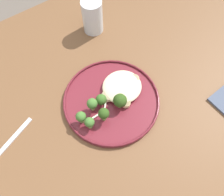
# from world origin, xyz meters

# --- Properties ---
(ground) EXTENTS (6.00, 6.00, 0.00)m
(ground) POSITION_xyz_m (0.00, 0.00, 0.00)
(ground) COLOR #665B51
(wooden_dining_table) EXTENTS (1.40, 1.00, 0.74)m
(wooden_dining_table) POSITION_xyz_m (0.00, 0.00, 0.66)
(wooden_dining_table) COLOR brown
(wooden_dining_table) RESTS_ON ground
(dinner_plate) EXTENTS (0.29, 0.29, 0.02)m
(dinner_plate) POSITION_xyz_m (-0.00, 0.01, 0.75)
(dinner_plate) COLOR maroon
(dinner_plate) RESTS_ON wooden_dining_table
(noodle_bed) EXTENTS (0.12, 0.12, 0.03)m
(noodle_bed) POSITION_xyz_m (-0.05, 0.00, 0.76)
(noodle_bed) COLOR beige
(noodle_bed) RESTS_ON dinner_plate
(seared_scallop_half_hidden) EXTENTS (0.03, 0.03, 0.01)m
(seared_scallop_half_hidden) POSITION_xyz_m (-0.06, -0.03, 0.76)
(seared_scallop_half_hidden) COLOR #E5C689
(seared_scallop_half_hidden) RESTS_ON dinner_plate
(seared_scallop_tilted_round) EXTENTS (0.03, 0.03, 0.02)m
(seared_scallop_tilted_round) POSITION_xyz_m (-0.04, -0.00, 0.76)
(seared_scallop_tilted_round) COLOR #DBB77A
(seared_scallop_tilted_round) RESTS_ON dinner_plate
(seared_scallop_on_noodles) EXTENTS (0.03, 0.03, 0.01)m
(seared_scallop_on_noodles) POSITION_xyz_m (-0.03, 0.05, 0.76)
(seared_scallop_on_noodles) COLOR #E5C689
(seared_scallop_on_noodles) RESTS_ON dinner_plate
(seared_scallop_front_small) EXTENTS (0.03, 0.03, 0.02)m
(seared_scallop_front_small) POSITION_xyz_m (-0.10, 0.00, 0.76)
(seared_scallop_front_small) COLOR beige
(seared_scallop_front_small) RESTS_ON dinner_plate
(seared_scallop_left_edge) EXTENTS (0.03, 0.03, 0.01)m
(seared_scallop_left_edge) POSITION_xyz_m (0.01, -0.00, 0.76)
(seared_scallop_left_edge) COLOR beige
(seared_scallop_left_edge) RESTS_ON dinner_plate
(seared_scallop_rear_pale) EXTENTS (0.03, 0.03, 0.01)m
(seared_scallop_rear_pale) POSITION_xyz_m (-0.08, 0.02, 0.76)
(seared_scallop_rear_pale) COLOR beige
(seared_scallop_rear_pale) RESTS_ON dinner_plate
(seared_scallop_large_seared) EXTENTS (0.02, 0.02, 0.02)m
(seared_scallop_large_seared) POSITION_xyz_m (-0.05, 0.03, 0.76)
(seared_scallop_large_seared) COLOR beige
(seared_scallop_large_seared) RESTS_ON dinner_plate
(broccoli_floret_front_edge) EXTENTS (0.03, 0.03, 0.04)m
(broccoli_floret_front_edge) POSITION_xyz_m (0.03, 0.01, 0.78)
(broccoli_floret_front_edge) COLOR #7A994C
(broccoli_floret_front_edge) RESTS_ON dinner_plate
(broccoli_floret_tall_stalk) EXTENTS (0.03, 0.03, 0.05)m
(broccoli_floret_tall_stalk) POSITION_xyz_m (0.06, 0.01, 0.78)
(broccoli_floret_tall_stalk) COLOR #89A356
(broccoli_floret_tall_stalk) RESTS_ON dinner_plate
(broccoli_floret_center_pile) EXTENTS (0.04, 0.04, 0.05)m
(broccoli_floret_center_pile) POSITION_xyz_m (-0.01, 0.04, 0.78)
(broccoli_floret_center_pile) COLOR #89A356
(broccoli_floret_center_pile) RESTS_ON dinner_plate
(broccoli_floret_right_tilted) EXTENTS (0.03, 0.03, 0.06)m
(broccoli_floret_right_tilted) POSITION_xyz_m (0.05, 0.05, 0.79)
(broccoli_floret_right_tilted) COLOR #7A994C
(broccoli_floret_right_tilted) RESTS_ON dinner_plate
(broccoli_floret_small_sprig) EXTENTS (0.03, 0.03, 0.05)m
(broccoli_floret_small_sprig) POSITION_xyz_m (0.10, 0.05, 0.78)
(broccoli_floret_small_sprig) COLOR #89A356
(broccoli_floret_small_sprig) RESTS_ON dinner_plate
(broccoli_floret_beside_noodles) EXTENTS (0.03, 0.03, 0.05)m
(broccoli_floret_beside_noodles) POSITION_xyz_m (0.11, 0.02, 0.78)
(broccoli_floret_beside_noodles) COLOR #7A994C
(broccoli_floret_beside_noodles) RESTS_ON dinner_plate
(onion_sliver_curled_piece) EXTENTS (0.05, 0.01, 0.00)m
(onion_sliver_curled_piece) POSITION_xyz_m (0.01, -0.00, 0.75)
(onion_sliver_curled_piece) COLOR silver
(onion_sliver_curled_piece) RESTS_ON dinner_plate
(onion_sliver_long_sliver) EXTENTS (0.03, 0.04, 0.00)m
(onion_sliver_long_sliver) POSITION_xyz_m (0.03, 0.02, 0.75)
(onion_sliver_long_sliver) COLOR silver
(onion_sliver_long_sliver) RESTS_ON dinner_plate
(onion_sliver_short_strip) EXTENTS (0.05, 0.01, 0.00)m
(onion_sliver_short_strip) POSITION_xyz_m (0.08, 0.03, 0.75)
(onion_sliver_short_strip) COLOR silver
(onion_sliver_short_strip) RESTS_ON dinner_plate
(water_glass) EXTENTS (0.07, 0.07, 0.12)m
(water_glass) POSITION_xyz_m (-0.12, -0.27, 0.79)
(water_glass) COLOR silver
(water_glass) RESTS_ON wooden_dining_table
(dinner_fork) EXTENTS (0.18, 0.08, 0.00)m
(dinner_fork) POSITION_xyz_m (0.32, -0.04, 0.74)
(dinner_fork) COLOR silver
(dinner_fork) RESTS_ON wooden_dining_table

